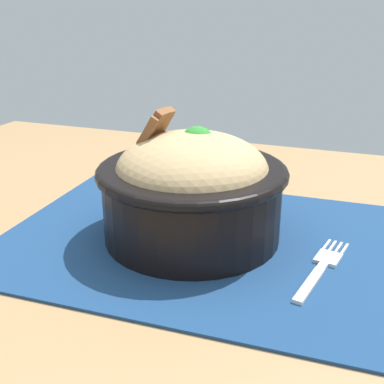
# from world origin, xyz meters

# --- Properties ---
(table) EXTENTS (1.17, 0.83, 0.78)m
(table) POSITION_xyz_m (0.00, 0.00, 0.69)
(table) COLOR #99754C
(table) RESTS_ON ground_plane
(placemat) EXTENTS (0.41, 0.31, 0.00)m
(placemat) POSITION_xyz_m (-0.04, 0.03, 0.78)
(placemat) COLOR navy
(placemat) RESTS_ON table
(bowl) EXTENTS (0.21, 0.21, 0.13)m
(bowl) POSITION_xyz_m (-0.05, 0.03, 0.84)
(bowl) COLOR black
(bowl) RESTS_ON placemat
(fork) EXTENTS (0.04, 0.12, 0.00)m
(fork) POSITION_xyz_m (0.09, 0.01, 0.78)
(fork) COLOR silver
(fork) RESTS_ON placemat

